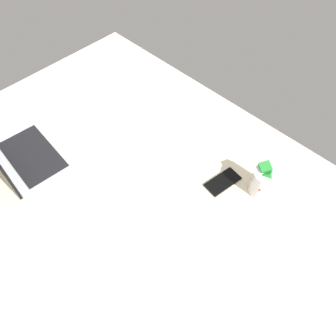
# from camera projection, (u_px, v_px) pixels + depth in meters

# --- Properties ---
(bed_mattress) EXTENTS (1.80, 1.40, 0.18)m
(bed_mattress) POSITION_uv_depth(u_px,v_px,m) (128.00, 213.00, 1.29)
(bed_mattress) COLOR beige
(bed_mattress) RESTS_ON ground
(laptop) EXTENTS (0.35, 0.25, 0.23)m
(laptop) POSITION_uv_depth(u_px,v_px,m) (20.00, 157.00, 1.28)
(laptop) COLOR #B7BABC
(laptop) RESTS_ON bed_mattress
(snack_cup) EXTENTS (0.09, 0.09, 0.13)m
(snack_cup) POSITION_uv_depth(u_px,v_px,m) (263.00, 181.00, 1.20)
(snack_cup) COLOR silver
(snack_cup) RESTS_ON bed_mattress
(cell_phone) EXTENTS (0.09, 0.15, 0.01)m
(cell_phone) POSITION_uv_depth(u_px,v_px,m) (223.00, 182.00, 1.26)
(cell_phone) COLOR black
(cell_phone) RESTS_ON bed_mattress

